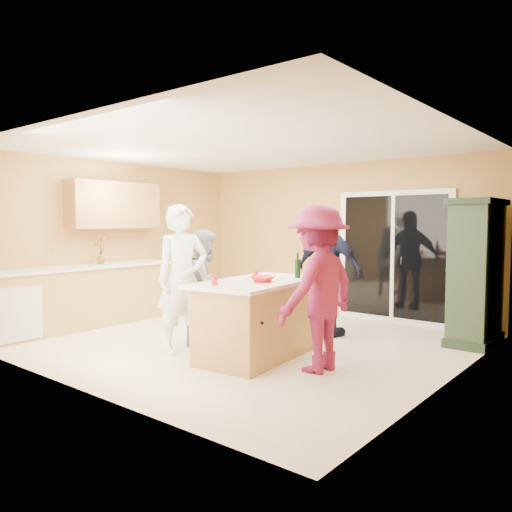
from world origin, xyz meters
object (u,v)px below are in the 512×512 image
Objects in this scene: woman_white at (182,279)px; woman_magenta at (318,289)px; green_hutch at (476,274)px; woman_navy at (329,272)px; woman_grey at (205,286)px; kitchen_island at (258,321)px.

woman_magenta is (1.70, 0.39, -0.02)m from woman_white.
green_hutch is 1.05× the size of woman_navy.
green_hutch is 3.57m from woman_grey.
woman_white reaches higher than woman_magenta.
woman_magenta reaches higher than kitchen_island.
green_hutch reaches higher than woman_magenta.
kitchen_island is at bearing -128.09° from green_hutch.
woman_white is 0.55m from woman_grey.
woman_magenta is at bearing -57.53° from woman_white.
green_hutch is at bearing -25.10° from woman_white.
green_hutch is at bearing 161.68° from woman_magenta.
woman_navy is (0.95, 1.89, -0.00)m from woman_white.
green_hutch reaches higher than woman_white.
kitchen_island is at bearing -45.46° from woman_white.
woman_navy is at bearing 80.62° from kitchen_island.
green_hutch is at bearing -151.49° from woman_navy.
kitchen_island is 1.01× the size of woman_white.
woman_navy reaches higher than kitchen_island.
green_hutch is 1.92m from woman_navy.
kitchen_island is 1.56m from woman_navy.
woman_grey is at bearing -141.73° from green_hutch.
woman_navy is at bearing -65.66° from woman_grey.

